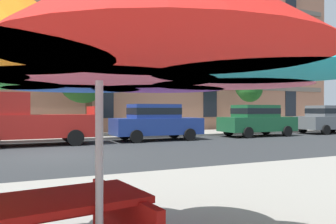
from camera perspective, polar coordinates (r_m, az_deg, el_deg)
The scene contains 10 objects.
ground_plane at distance 11.65m, azimuth -18.37°, elevation -7.05°, with size 120.00×120.00×0.00m, color #2D3033.
sidewalk_far at distance 18.39m, azimuth -20.68°, elevation -4.16°, with size 56.00×3.60×0.12m, color #9E998E.
apartment_building at distance 27.30m, azimuth -21.94°, elevation 14.10°, with size 45.74×12.08×16.00m.
pickup_red at distance 15.20m, azimuth -22.84°, elevation -1.45°, with size 5.10×2.12×2.20m.
sedan_blue at distance 16.45m, azimuth -2.12°, elevation -1.56°, with size 4.40×1.98×1.78m.
sedan_green at distance 19.69m, azimuth 14.89°, elevation -1.26°, with size 4.40×1.98×1.78m.
sedan_gray at distance 23.79m, azimuth 25.70°, elevation -1.01°, with size 4.40×1.98×1.78m.
street_tree_middle at distance 18.67m, azimuth -13.74°, elevation 5.67°, with size 2.93×2.76×4.63m.
street_tree_right at distance 22.92m, azimuth 13.62°, elevation 3.92°, with size 1.76×1.85×3.94m.
patio_umbrella at distance 2.60m, azimuth -11.65°, elevation 10.89°, with size 3.78×3.78×2.29m.
Camera 1 is at (-1.26, -11.49, 1.49)m, focal length 35.77 mm.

